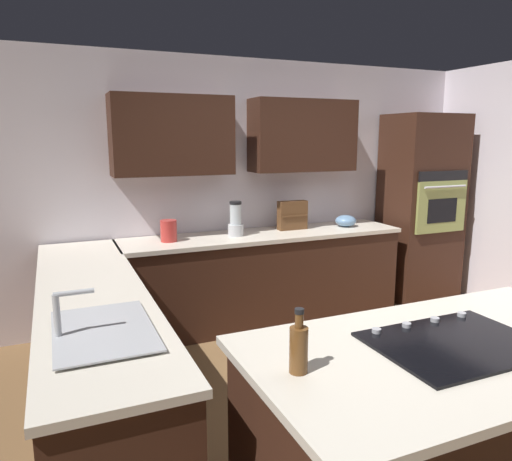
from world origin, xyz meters
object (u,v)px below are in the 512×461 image
object	(u,v)px
sink_unit	(102,330)
spice_rack	(292,215)
oil_bottle	(299,347)
blender	(236,221)
wall_oven	(421,208)
mixing_bowl	(346,221)
cooktop	(455,343)
kettle	(169,231)

from	to	relation	value
sink_unit	spice_rack	world-z (taller)	spice_rack
sink_unit	oil_bottle	distance (m)	1.00
blender	oil_bottle	distance (m)	2.76
wall_oven	mixing_bowl	size ratio (longest dim) A/B	9.47
sink_unit	spice_rack	bearing A→B (deg)	-135.93
blender	mixing_bowl	distance (m)	1.25
cooktop	oil_bottle	xyz separation A→B (m)	(0.78, -0.05, 0.10)
blender	kettle	bearing A→B (deg)	-0.00
cooktop	spice_rack	size ratio (longest dim) A/B	2.49
wall_oven	blender	world-z (taller)	wall_oven
sink_unit	mixing_bowl	world-z (taller)	sink_unit
oil_bottle	sink_unit	bearing A→B (deg)	-46.18
spice_rack	kettle	world-z (taller)	spice_rack
mixing_bowl	kettle	world-z (taller)	kettle
spice_rack	cooktop	bearing A→B (deg)	77.68
sink_unit	oil_bottle	bearing A→B (deg)	133.82
kettle	blender	bearing A→B (deg)	180.00
sink_unit	mixing_bowl	xyz separation A→B (m)	(-2.68, -1.94, 0.04)
wall_oven	spice_rack	distance (m)	1.60
sink_unit	cooktop	bearing A→B (deg)	152.53
mixing_bowl	wall_oven	bearing A→B (deg)	179.46
cooktop	mixing_bowl	xyz separation A→B (m)	(-1.21, -2.70, 0.05)
cooktop	blender	world-z (taller)	blender
wall_oven	kettle	xyz separation A→B (m)	(2.90, -0.01, -0.04)
blender	kettle	size ratio (longest dim) A/B	1.70
oil_bottle	wall_oven	bearing A→B (deg)	-138.52
wall_oven	blender	bearing A→B (deg)	-0.24
cooktop	spice_rack	distance (m)	2.85
wall_oven	oil_bottle	distance (m)	3.99
kettle	cooktop	bearing A→B (deg)	104.39
sink_unit	mixing_bowl	bearing A→B (deg)	-144.12
cooktop	oil_bottle	bearing A→B (deg)	-3.60
wall_oven	blender	size ratio (longest dim) A/B	6.26
blender	mixing_bowl	world-z (taller)	blender
cooktop	blender	bearing A→B (deg)	-89.08
cooktop	mixing_bowl	bearing A→B (deg)	-114.05
mixing_bowl	kettle	bearing A→B (deg)	0.00
cooktop	wall_oven	bearing A→B (deg)	-129.32
kettle	oil_bottle	size ratio (longest dim) A/B	0.73
wall_oven	mixing_bowl	xyz separation A→B (m)	(1.00, -0.01, -0.08)
mixing_bowl	spice_rack	world-z (taller)	spice_rack
wall_oven	sink_unit	xyz separation A→B (m)	(3.68, 1.93, -0.12)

